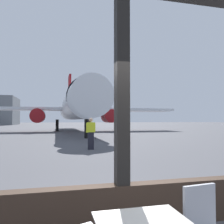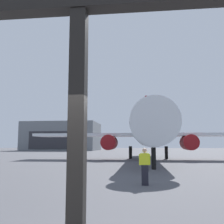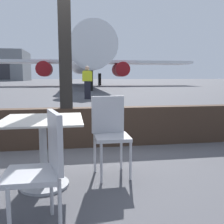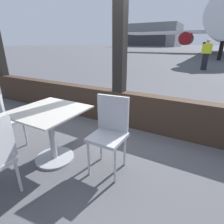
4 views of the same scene
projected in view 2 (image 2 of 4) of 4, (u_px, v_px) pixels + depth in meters
ground_plane at (136, 156)px, 42.31m from camera, size 220.00×220.00×0.00m
window_frame at (76, 190)px, 3.05m from camera, size 7.63×0.24×3.87m
airplane at (149, 132)px, 32.02m from camera, size 30.14×31.17×10.27m
ground_crew_worker at (145, 166)px, 12.14m from camera, size 0.54×0.25×1.74m
distant_hangar at (63, 137)px, 88.51m from camera, size 24.21×16.63×9.42m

